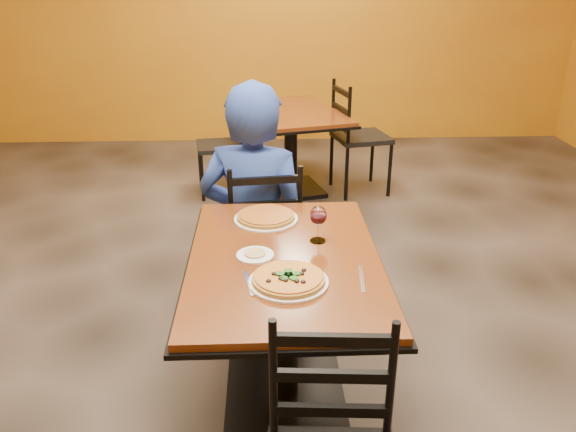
{
  "coord_description": "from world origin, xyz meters",
  "views": [
    {
      "loc": [
        -0.08,
        -2.61,
        1.85
      ],
      "look_at": [
        0.02,
        -0.3,
        0.85
      ],
      "focal_mm": 35.16,
      "sensor_mm": 36.0,
      "label": 1
    }
  ],
  "objects_px": {
    "wine_glass": "(318,223)",
    "diner": "(254,200)",
    "table_second": "(291,132)",
    "plate_far": "(266,219)",
    "chair_second_left": "(220,146)",
    "pizza_main": "(289,278)",
    "side_plate": "(255,255)",
    "plate_main": "(289,282)",
    "chair_main_far": "(262,232)",
    "chair_second_right": "(361,138)",
    "pizza_far": "(266,216)",
    "table_main": "(285,296)"
  },
  "relations": [
    {
      "from": "wine_glass",
      "to": "diner",
      "type": "bearing_deg",
      "value": 112.74
    },
    {
      "from": "table_second",
      "to": "plate_far",
      "type": "bearing_deg",
      "value": -95.74
    },
    {
      "from": "chair_second_left",
      "to": "pizza_main",
      "type": "relative_size",
      "value": 3.07
    },
    {
      "from": "table_second",
      "to": "diner",
      "type": "bearing_deg",
      "value": -98.98
    },
    {
      "from": "diner",
      "to": "side_plate",
      "type": "bearing_deg",
      "value": 106.74
    },
    {
      "from": "plate_main",
      "to": "side_plate",
      "type": "xyz_separation_m",
      "value": [
        -0.13,
        0.23,
        0.0
      ]
    },
    {
      "from": "chair_main_far",
      "to": "plate_far",
      "type": "bearing_deg",
      "value": 85.8
    },
    {
      "from": "wine_glass",
      "to": "plate_far",
      "type": "bearing_deg",
      "value": 133.3
    },
    {
      "from": "chair_second_left",
      "to": "plate_main",
      "type": "height_order",
      "value": "chair_second_left"
    },
    {
      "from": "chair_second_left",
      "to": "diner",
      "type": "relative_size",
      "value": 0.65
    },
    {
      "from": "chair_second_right",
      "to": "pizza_far",
      "type": "relative_size",
      "value": 3.55
    },
    {
      "from": "wine_glass",
      "to": "pizza_main",
      "type": "bearing_deg",
      "value": -112.02
    },
    {
      "from": "chair_second_left",
      "to": "pizza_far",
      "type": "bearing_deg",
      "value": 0.77
    },
    {
      "from": "table_main",
      "to": "chair_second_right",
      "type": "height_order",
      "value": "chair_second_right"
    },
    {
      "from": "chair_main_far",
      "to": "plate_main",
      "type": "relative_size",
      "value": 2.95
    },
    {
      "from": "pizza_main",
      "to": "wine_glass",
      "type": "distance_m",
      "value": 0.4
    },
    {
      "from": "table_second",
      "to": "plate_far",
      "type": "height_order",
      "value": "plate_far"
    },
    {
      "from": "pizza_main",
      "to": "plate_main",
      "type": "bearing_deg",
      "value": 0.0
    },
    {
      "from": "plate_main",
      "to": "side_plate",
      "type": "distance_m",
      "value": 0.26
    },
    {
      "from": "plate_far",
      "to": "wine_glass",
      "type": "bearing_deg",
      "value": -46.7
    },
    {
      "from": "wine_glass",
      "to": "table_main",
      "type": "bearing_deg",
      "value": -136.87
    },
    {
      "from": "table_second",
      "to": "pizza_far",
      "type": "distance_m",
      "value": 2.37
    },
    {
      "from": "pizza_far",
      "to": "wine_glass",
      "type": "bearing_deg",
      "value": -46.7
    },
    {
      "from": "chair_main_far",
      "to": "plate_main",
      "type": "bearing_deg",
      "value": 88.7
    },
    {
      "from": "table_main",
      "to": "side_plate",
      "type": "xyz_separation_m",
      "value": [
        -0.12,
        0.01,
        0.2
      ]
    },
    {
      "from": "table_main",
      "to": "chair_second_right",
      "type": "bearing_deg",
      "value": 73.89
    },
    {
      "from": "diner",
      "to": "chair_second_left",
      "type": "bearing_deg",
      "value": -64.29
    },
    {
      "from": "table_second",
      "to": "chair_main_far",
      "type": "xyz_separation_m",
      "value": [
        -0.26,
        -1.86,
        -0.1
      ]
    },
    {
      "from": "table_second",
      "to": "chair_main_far",
      "type": "height_order",
      "value": "chair_main_far"
    },
    {
      "from": "diner",
      "to": "plate_far",
      "type": "distance_m",
      "value": 0.47
    },
    {
      "from": "chair_main_far",
      "to": "side_plate",
      "type": "height_order",
      "value": "chair_main_far"
    },
    {
      "from": "diner",
      "to": "wine_glass",
      "type": "distance_m",
      "value": 0.77
    },
    {
      "from": "table_second",
      "to": "diner",
      "type": "xyz_separation_m",
      "value": [
        -0.3,
        -1.89,
        0.12
      ]
    },
    {
      "from": "table_main",
      "to": "chair_main_far",
      "type": "height_order",
      "value": "chair_main_far"
    },
    {
      "from": "table_main",
      "to": "chair_second_right",
      "type": "relative_size",
      "value": 1.24
    },
    {
      "from": "plate_far",
      "to": "chair_main_far",
      "type": "bearing_deg",
      "value": 92.52
    },
    {
      "from": "side_plate",
      "to": "diner",
      "type": "bearing_deg",
      "value": 90.95
    },
    {
      "from": "plate_main",
      "to": "pizza_far",
      "type": "bearing_deg",
      "value": 97.7
    },
    {
      "from": "chair_second_left",
      "to": "diner",
      "type": "xyz_separation_m",
      "value": [
        0.33,
        -1.89,
        0.24
      ]
    },
    {
      "from": "side_plate",
      "to": "plate_far",
      "type": "bearing_deg",
      "value": 82.65
    },
    {
      "from": "side_plate",
      "to": "pizza_main",
      "type": "bearing_deg",
      "value": -60.12
    },
    {
      "from": "chair_main_far",
      "to": "side_plate",
      "type": "distance_m",
      "value": 0.91
    },
    {
      "from": "diner",
      "to": "plate_far",
      "type": "height_order",
      "value": "diner"
    },
    {
      "from": "chair_main_far",
      "to": "side_plate",
      "type": "xyz_separation_m",
      "value": [
        -0.03,
        -0.86,
        0.3
      ]
    },
    {
      "from": "chair_second_left",
      "to": "wine_glass",
      "type": "bearing_deg",
      "value": 4.77
    },
    {
      "from": "chair_second_left",
      "to": "table_second",
      "type": "bearing_deg",
      "value": 81.24
    },
    {
      "from": "plate_main",
      "to": "wine_glass",
      "type": "xyz_separation_m",
      "value": [
        0.15,
        0.36,
        0.08
      ]
    },
    {
      "from": "table_second",
      "to": "plate_far",
      "type": "xyz_separation_m",
      "value": [
        -0.24,
        -2.35,
        0.2
      ]
    },
    {
      "from": "pizza_main",
      "to": "side_plate",
      "type": "xyz_separation_m",
      "value": [
        -0.13,
        0.23,
        -0.02
      ]
    },
    {
      "from": "chair_main_far",
      "to": "pizza_main",
      "type": "relative_size",
      "value": 3.23
    }
  ]
}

